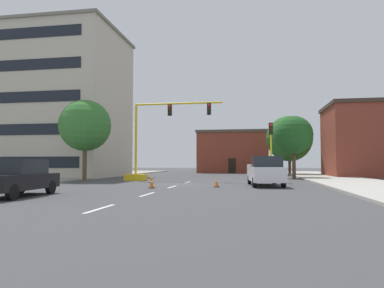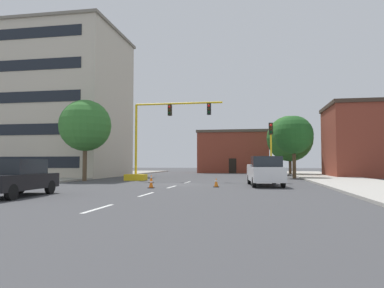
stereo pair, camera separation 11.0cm
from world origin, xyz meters
name	(u,v)px [view 2 (the right image)]	position (x,y,z in m)	size (l,w,h in m)	color
ground_plane	(181,184)	(0.00, 0.00, 0.00)	(160.00, 160.00, 0.00)	#424244
sidewalk_left	(74,177)	(-12.77, 8.00, 0.07)	(6.00, 56.00, 0.14)	#9E998E
sidewalk_right	(339,179)	(12.77, 8.00, 0.07)	(6.00, 56.00, 0.14)	#B2ADA3
lane_stripe_seg_0	(98,209)	(0.00, -14.00, 0.00)	(0.16, 2.40, 0.01)	silver
lane_stripe_seg_1	(146,194)	(0.00, -8.50, 0.00)	(0.16, 2.40, 0.01)	silver
lane_stripe_seg_2	(172,187)	(0.00, -3.00, 0.00)	(0.16, 2.40, 0.01)	silver
lane_stripe_seg_3	(187,182)	(0.00, 2.50, 0.00)	(0.16, 2.40, 0.01)	silver
building_tall_left	(52,105)	(-17.58, 11.46, 8.24)	(16.11, 11.48, 16.46)	beige
building_brick_center	(234,152)	(2.16, 31.50, 3.28)	(11.01, 8.73, 6.54)	brown
traffic_signal_gantry	(148,155)	(-3.97, 4.54, 2.22)	(8.61, 1.20, 6.83)	yellow
traffic_light_pole_right	(271,138)	(6.65, 3.69, 3.53)	(0.32, 0.47, 4.80)	yellow
tree_left_near	(85,126)	(-9.05, 2.85, 4.77)	(4.43, 4.43, 7.00)	brown
tree_right_mid	(294,135)	(9.28, 11.32, 4.37)	(3.86, 3.86, 6.32)	#4C3823
tree_right_far	(290,139)	(9.92, 21.84, 4.71)	(5.95, 5.95, 7.68)	brown
pickup_truck_white	(265,171)	(6.00, -0.95, 0.97)	(2.50, 5.56, 1.99)	white
sedan_black_near_left	(17,177)	(-5.62, -10.62, 0.89)	(2.04, 4.58, 1.74)	black
traffic_cone_roadside_a	(151,179)	(-2.64, 1.26, 0.32)	(0.36, 0.36, 0.66)	black
traffic_cone_roadside_b	(216,182)	(2.87, -2.74, 0.30)	(0.36, 0.36, 0.62)	black
traffic_cone_roadside_c	(151,183)	(-1.00, -4.31, 0.30)	(0.36, 0.36, 0.61)	black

